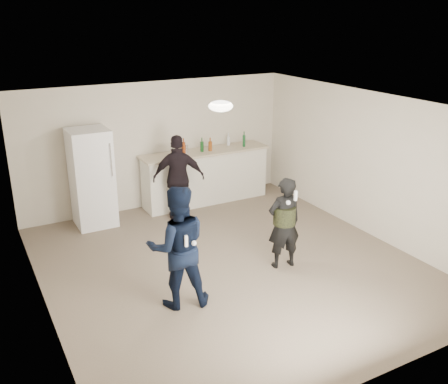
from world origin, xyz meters
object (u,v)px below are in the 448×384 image
counter (205,177)px  shaker (186,149)px  fridge (92,178)px  woman (284,223)px  spectator (179,178)px  man (178,247)px

counter → shaker: shaker is taller
fridge → woman: fridge is taller
shaker → woman: (0.20, -3.11, -0.45)m
shaker → spectator: 0.84m
counter → man: bearing=-121.8°
counter → woman: woman is taller
shaker → man: 3.72m
fridge → shaker: fridge is taller
man → spectator: bearing=-99.3°
woman → shaker: bearing=-78.3°
counter → shaker: bearing=176.6°
fridge → woman: size_ratio=1.24×
counter → shaker: 0.77m
fridge → man: fridge is taller
fridge → shaker: (1.93, 0.09, 0.28)m
fridge → shaker: 1.95m
counter → man: 3.89m
fridge → woman: bearing=-54.8°
counter → fridge: bearing=-178.3°
shaker → man: size_ratio=0.10×
fridge → shaker: bearing=2.8°
counter → man: (-2.05, -3.30, 0.32)m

